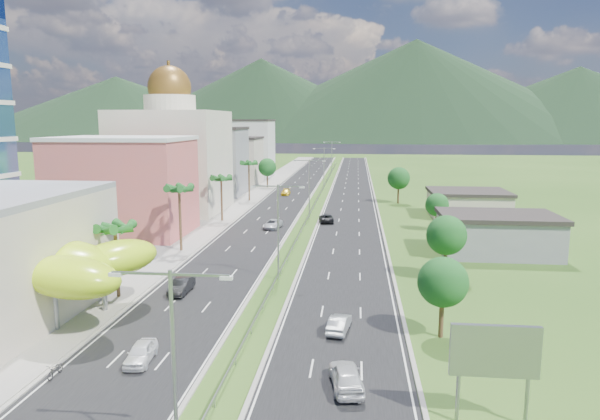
% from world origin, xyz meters
% --- Properties ---
extents(ground, '(500.00, 500.00, 0.00)m').
position_xyz_m(ground, '(0.00, 0.00, 0.00)').
color(ground, '#2D5119').
rests_on(ground, ground).
extents(road_left, '(11.00, 260.00, 0.04)m').
position_xyz_m(road_left, '(-7.50, 90.00, 0.02)').
color(road_left, black).
rests_on(road_left, ground).
extents(road_right, '(11.00, 260.00, 0.04)m').
position_xyz_m(road_right, '(7.50, 90.00, 0.02)').
color(road_right, black).
rests_on(road_right, ground).
extents(sidewalk_left, '(7.00, 260.00, 0.12)m').
position_xyz_m(sidewalk_left, '(-17.00, 90.00, 0.06)').
color(sidewalk_left, gray).
rests_on(sidewalk_left, ground).
extents(median_guardrail, '(0.10, 216.06, 0.76)m').
position_xyz_m(median_guardrail, '(0.00, 71.99, 0.62)').
color(median_guardrail, gray).
rests_on(median_guardrail, ground).
extents(streetlight_median_a, '(6.04, 0.25, 11.00)m').
position_xyz_m(streetlight_median_a, '(0.00, -25.00, 6.75)').
color(streetlight_median_a, gray).
rests_on(streetlight_median_a, ground).
extents(streetlight_median_b, '(6.04, 0.25, 11.00)m').
position_xyz_m(streetlight_median_b, '(0.00, 10.00, 6.75)').
color(streetlight_median_b, gray).
rests_on(streetlight_median_b, ground).
extents(streetlight_median_c, '(6.04, 0.25, 11.00)m').
position_xyz_m(streetlight_median_c, '(0.00, 50.00, 6.75)').
color(streetlight_median_c, gray).
rests_on(streetlight_median_c, ground).
extents(streetlight_median_d, '(6.04, 0.25, 11.00)m').
position_xyz_m(streetlight_median_d, '(0.00, 95.00, 6.75)').
color(streetlight_median_d, gray).
rests_on(streetlight_median_d, ground).
extents(streetlight_median_e, '(6.04, 0.25, 11.00)m').
position_xyz_m(streetlight_median_e, '(0.00, 140.00, 6.75)').
color(streetlight_median_e, gray).
rests_on(streetlight_median_e, ground).
extents(lime_canopy, '(18.00, 15.00, 7.40)m').
position_xyz_m(lime_canopy, '(-20.00, -4.00, 4.99)').
color(lime_canopy, '#B6E616').
rests_on(lime_canopy, ground).
extents(pink_shophouse, '(20.00, 15.00, 15.00)m').
position_xyz_m(pink_shophouse, '(-28.00, 32.00, 7.50)').
color(pink_shophouse, '#D96059').
rests_on(pink_shophouse, ground).
extents(domed_building, '(20.00, 20.00, 28.70)m').
position_xyz_m(domed_building, '(-28.00, 55.00, 11.35)').
color(domed_building, beige).
rests_on(domed_building, ground).
extents(midrise_grey, '(16.00, 15.00, 16.00)m').
position_xyz_m(midrise_grey, '(-27.00, 80.00, 8.00)').
color(midrise_grey, gray).
rests_on(midrise_grey, ground).
extents(midrise_beige, '(16.00, 15.00, 13.00)m').
position_xyz_m(midrise_beige, '(-27.00, 102.00, 6.50)').
color(midrise_beige, '#B9AC98').
rests_on(midrise_beige, ground).
extents(midrise_white, '(16.00, 15.00, 18.00)m').
position_xyz_m(midrise_white, '(-27.00, 125.00, 9.00)').
color(midrise_white, silver).
rests_on(midrise_white, ground).
extents(billboard, '(5.20, 0.35, 6.20)m').
position_xyz_m(billboard, '(17.00, -18.00, 4.42)').
color(billboard, gray).
rests_on(billboard, ground).
extents(shed_near, '(15.00, 10.00, 5.00)m').
position_xyz_m(shed_near, '(28.00, 25.00, 2.50)').
color(shed_near, gray).
rests_on(shed_near, ground).
extents(shed_far, '(14.00, 12.00, 4.40)m').
position_xyz_m(shed_far, '(30.00, 55.00, 2.20)').
color(shed_far, '#B9AC98').
rests_on(shed_far, ground).
extents(palm_tree_b, '(3.60, 3.60, 8.10)m').
position_xyz_m(palm_tree_b, '(-15.50, 2.00, 7.06)').
color(palm_tree_b, '#47301C').
rests_on(palm_tree_b, ground).
extents(palm_tree_c, '(3.60, 3.60, 9.60)m').
position_xyz_m(palm_tree_c, '(-15.50, 22.00, 8.50)').
color(palm_tree_c, '#47301C').
rests_on(palm_tree_c, ground).
extents(palm_tree_d, '(3.60, 3.60, 8.60)m').
position_xyz_m(palm_tree_d, '(-15.50, 45.00, 7.54)').
color(palm_tree_d, '#47301C').
rests_on(palm_tree_d, ground).
extents(palm_tree_e, '(3.60, 3.60, 9.40)m').
position_xyz_m(palm_tree_e, '(-15.50, 70.00, 8.31)').
color(palm_tree_e, '#47301C').
rests_on(palm_tree_e, ground).
extents(leafy_tree_lfar, '(4.90, 4.90, 8.05)m').
position_xyz_m(leafy_tree_lfar, '(-15.50, 95.00, 5.58)').
color(leafy_tree_lfar, '#47301C').
rests_on(leafy_tree_lfar, ground).
extents(leafy_tree_ra, '(4.20, 4.20, 6.90)m').
position_xyz_m(leafy_tree_ra, '(16.00, -5.00, 4.78)').
color(leafy_tree_ra, '#47301C').
rests_on(leafy_tree_ra, ground).
extents(leafy_tree_rb, '(4.55, 4.55, 7.47)m').
position_xyz_m(leafy_tree_rb, '(19.00, 12.00, 5.18)').
color(leafy_tree_rb, '#47301C').
rests_on(leafy_tree_rb, ground).
extents(leafy_tree_rc, '(3.85, 3.85, 6.33)m').
position_xyz_m(leafy_tree_rc, '(22.00, 40.00, 4.37)').
color(leafy_tree_rc, '#47301C').
rests_on(leafy_tree_rc, ground).
extents(leafy_tree_rd, '(4.90, 4.90, 8.05)m').
position_xyz_m(leafy_tree_rd, '(18.00, 70.00, 5.58)').
color(leafy_tree_rd, '#47301C').
rests_on(leafy_tree_rd, ground).
extents(mountain_ridge, '(860.00, 140.00, 90.00)m').
position_xyz_m(mountain_ridge, '(60.00, 450.00, 0.00)').
color(mountain_ridge, black).
rests_on(mountain_ridge, ground).
extents(car_white_near_left, '(2.10, 4.43, 1.46)m').
position_xyz_m(car_white_near_left, '(-7.20, -12.30, 0.77)').
color(car_white_near_left, white).
rests_on(car_white_near_left, road_left).
extents(car_dark_left, '(1.69, 4.69, 1.54)m').
position_xyz_m(car_dark_left, '(-9.46, 3.95, 0.81)').
color(car_dark_left, black).
rests_on(car_dark_left, road_left).
extents(car_silver_mid_left, '(3.07, 5.53, 1.46)m').
position_xyz_m(car_silver_mid_left, '(-5.22, 39.11, 0.77)').
color(car_silver_mid_left, '#B7BABF').
rests_on(car_silver_mid_left, road_left).
extents(car_yellow_far_left, '(1.96, 4.78, 1.39)m').
position_xyz_m(car_yellow_far_left, '(-8.48, 80.39, 0.73)').
color(car_yellow_far_left, gold).
rests_on(car_yellow_far_left, road_left).
extents(car_white_near_right, '(2.79, 5.28, 1.71)m').
position_xyz_m(car_white_near_right, '(8.26, -14.68, 0.90)').
color(car_white_near_right, silver).
rests_on(car_white_near_right, road_right).
extents(car_silver_right, '(2.15, 4.54, 1.44)m').
position_xyz_m(car_silver_right, '(7.45, -4.78, 0.76)').
color(car_silver_right, '#9B9FA3').
rests_on(car_silver_right, road_right).
extents(car_dark_far_right, '(3.04, 5.49, 1.45)m').
position_xyz_m(car_dark_far_right, '(3.45, 45.62, 0.77)').
color(car_dark_far_right, black).
rests_on(car_dark_far_right, road_right).
extents(motorcycle, '(0.64, 1.98, 1.26)m').
position_xyz_m(motorcycle, '(-12.30, -15.21, 0.67)').
color(motorcycle, black).
rests_on(motorcycle, road_left).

